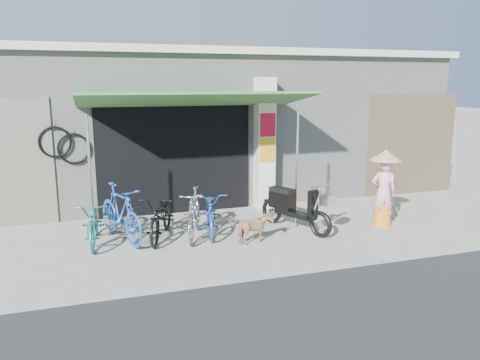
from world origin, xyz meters
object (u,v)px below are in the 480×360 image
object	(u,v)px
bike_black	(162,216)
street_dog	(255,229)
bike_blue	(121,213)
bike_navy	(211,211)
bike_silver	(194,213)
bike_teal	(94,222)
moped	(293,207)
nun	(384,187)

from	to	relation	value
bike_black	street_dog	xyz separation A→B (m)	(1.56, -0.82, -0.15)
bike_blue	bike_navy	bearing A→B (deg)	-21.52
bike_silver	bike_navy	size ratio (longest dim) A/B	0.94
bike_teal	bike_navy	distance (m)	2.18
bike_black	moped	size ratio (longest dim) A/B	0.97
bike_navy	street_dog	size ratio (longest dim) A/B	2.53
bike_silver	bike_navy	world-z (taller)	bike_silver
bike_silver	bike_navy	distance (m)	0.41
bike_blue	bike_black	size ratio (longest dim) A/B	1.07
bike_black	nun	xyz separation A→B (m)	(4.45, -0.54, 0.36)
bike_teal	bike_navy	size ratio (longest dim) A/B	0.93
bike_teal	street_dog	bearing A→B (deg)	-13.70
bike_teal	nun	size ratio (longest dim) A/B	0.99
bike_silver	moped	xyz separation A→B (m)	(1.98, -0.13, -0.01)
bike_blue	street_dog	world-z (taller)	bike_blue
bike_teal	bike_blue	bearing A→B (deg)	9.36
street_dog	moped	xyz separation A→B (m)	(1.01, 0.56, 0.18)
bike_navy	bike_teal	bearing A→B (deg)	-168.10
bike_teal	nun	bearing A→B (deg)	-2.05
bike_blue	bike_black	distance (m)	0.75
bike_navy	moped	size ratio (longest dim) A/B	0.99
bike_black	bike_navy	size ratio (longest dim) A/B	0.99
bike_silver	nun	world-z (taller)	nun
bike_silver	nun	size ratio (longest dim) A/B	1.00
bike_black	moped	distance (m)	2.59
bike_silver	moped	size ratio (longest dim) A/B	0.93
bike_black	bike_silver	bearing A→B (deg)	7.76
street_dog	moped	size ratio (longest dim) A/B	0.39
bike_teal	nun	world-z (taller)	nun
bike_black	street_dog	bearing A→B (deg)	-7.39
bike_black	street_dog	size ratio (longest dim) A/B	2.49
bike_teal	bike_black	world-z (taller)	bike_black
bike_teal	moped	distance (m)	3.80
bike_navy	moped	xyz separation A→B (m)	(1.61, -0.30, 0.02)
bike_silver	street_dog	bearing A→B (deg)	-16.28
bike_black	nun	distance (m)	4.50
bike_black	moped	bearing A→B (deg)	14.68
bike_teal	nun	xyz separation A→B (m)	(5.66, -0.60, 0.38)
bike_black	moped	world-z (taller)	moped
bike_navy	bike_blue	bearing A→B (deg)	-169.72
bike_blue	bike_silver	xyz separation A→B (m)	(1.33, -0.24, -0.06)
bike_black	bike_silver	size ratio (longest dim) A/B	1.04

